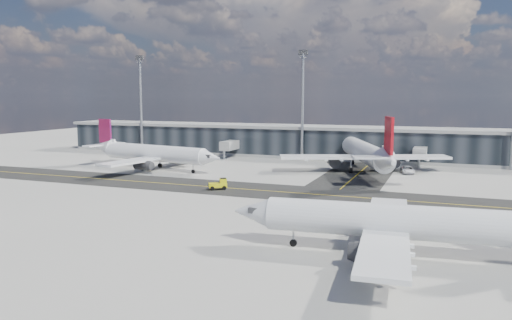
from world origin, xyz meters
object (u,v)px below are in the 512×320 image
(airliner_af, at_px, (152,153))
(airliner_near, at_px, (401,222))
(airliner_redtail, at_px, (366,153))
(service_van, at_px, (408,170))
(baggage_tug, at_px, (219,184))

(airliner_af, height_order, airliner_near, airliner_af)
(airliner_redtail, bearing_deg, airliner_af, 173.28)
(airliner_near, height_order, service_van, airliner_near)
(airliner_af, distance_m, baggage_tug, 31.04)
(airliner_af, bearing_deg, service_van, 115.16)
(airliner_near, distance_m, service_van, 59.89)
(airliner_redtail, distance_m, baggage_tug, 37.15)
(airliner_af, xyz_separation_m, airliner_redtail, (47.36, 12.31, 0.62))
(airliner_near, bearing_deg, service_van, -1.58)
(baggage_tug, xyz_separation_m, service_van, (30.72, 32.18, -0.24))
(airliner_redtail, distance_m, airliner_near, 58.70)
(baggage_tug, height_order, service_van, baggage_tug)
(service_van, bearing_deg, airliner_af, -177.42)
(airliner_af, distance_m, service_van, 58.16)
(airliner_af, relative_size, airliner_near, 1.03)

